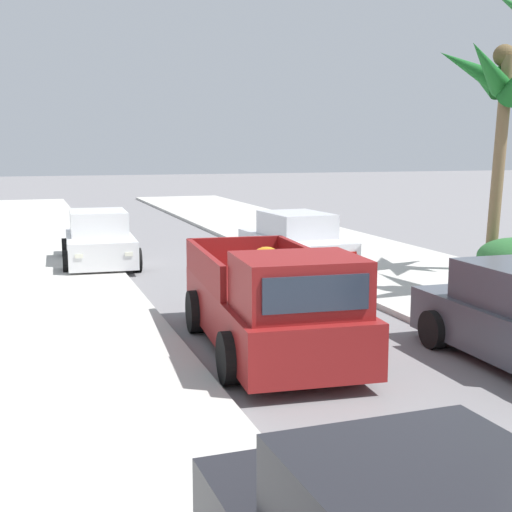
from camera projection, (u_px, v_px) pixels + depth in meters
The scene contains 8 objects.
sidewalk_left at pixel (19, 307), 14.56m from camera, with size 5.18×60.00×0.12m, color beige.
sidewalk_right at pixel (429, 280), 17.54m from camera, with size 5.18×60.00×0.12m, color beige.
curb_left at pixel (79, 303), 14.93m from camera, with size 0.16×60.00×0.10m, color silver.
curb_right at pixel (386, 283), 17.17m from camera, with size 0.16×60.00×0.10m, color silver.
pickup_truck at pixel (272, 306), 11.40m from camera, with size 2.48×5.33×1.80m.
car_left_near at pixel (99, 240), 19.90m from camera, with size 2.18×4.32×1.54m.
car_right_near at pixel (295, 242), 19.48m from camera, with size 2.20×4.33×1.54m.
palm_tree_left_back at pixel (506, 81), 17.71m from camera, with size 3.81×3.66×5.91m.
Camera 1 is at (-4.66, -3.03, 3.32)m, focal length 49.92 mm.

